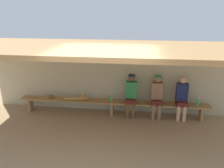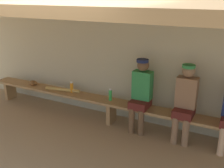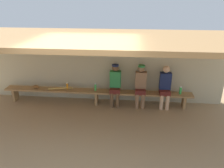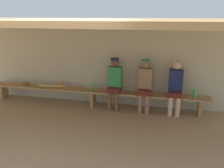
# 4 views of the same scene
# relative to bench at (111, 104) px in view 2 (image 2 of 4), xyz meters

# --- Properties ---
(ground_plane) EXTENTS (24.00, 24.00, 0.00)m
(ground_plane) POSITION_rel_bench_xyz_m (0.00, -1.55, -0.39)
(ground_plane) COLOR #9E7F59
(back_wall) EXTENTS (8.00, 0.20, 2.20)m
(back_wall) POSITION_rel_bench_xyz_m (0.00, 0.45, 0.71)
(back_wall) COLOR #B7AD8C
(back_wall) RESTS_ON ground
(dugout_roof) EXTENTS (8.00, 2.80, 0.12)m
(dugout_roof) POSITION_rel_bench_xyz_m (0.00, -0.85, 1.87)
(dugout_roof) COLOR #9E7547
(dugout_roof) RESTS_ON back_wall
(bench) EXTENTS (6.00, 0.36, 0.46)m
(bench) POSITION_rel_bench_xyz_m (0.00, 0.00, 0.00)
(bench) COLOR #9E7547
(bench) RESTS_ON ground
(player_near_post) EXTENTS (0.34, 0.42, 1.34)m
(player_near_post) POSITION_rel_bench_xyz_m (1.39, 0.00, 0.36)
(player_near_post) COLOR #591E19
(player_near_post) RESTS_ON ground
(player_middle) EXTENTS (0.34, 0.42, 1.34)m
(player_middle) POSITION_rel_bench_xyz_m (0.60, 0.00, 0.36)
(player_middle) COLOR #591E19
(player_middle) RESTS_ON ground
(water_bottle_clear) EXTENTS (0.07, 0.07, 0.23)m
(water_bottle_clear) POSITION_rel_bench_xyz_m (-0.95, 0.04, 0.18)
(water_bottle_clear) COLOR orange
(water_bottle_clear) RESTS_ON bench
(water_bottle_blue) EXTENTS (0.06, 0.06, 0.23)m
(water_bottle_blue) POSITION_rel_bench_xyz_m (-0.03, 0.02, 0.18)
(water_bottle_blue) COLOR green
(water_bottle_blue) RESTS_ON bench
(baseball_glove_dark_brown) EXTENTS (0.29, 0.25, 0.09)m
(baseball_glove_dark_brown) POSITION_rel_bench_xyz_m (-2.01, 0.03, 0.12)
(baseball_glove_dark_brown) COLOR brown
(baseball_glove_dark_brown) RESTS_ON bench
(baseball_bat) EXTENTS (0.78, 0.21, 0.07)m
(baseball_bat) POSITION_rel_bench_xyz_m (-1.17, -0.00, 0.11)
(baseball_bat) COLOR tan
(baseball_bat) RESTS_ON bench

